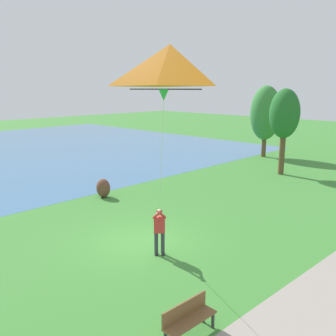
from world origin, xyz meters
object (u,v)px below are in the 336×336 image
Objects in this scene: person_kite_flyer at (159,228)px; lakeside_shrub at (103,188)px; flying_kite at (169,73)px; tree_treeline_left at (266,113)px; park_bench_near_walkway at (188,317)px; tree_horizon_far at (285,115)px.

person_kite_flyer is 1.74× the size of lakeside_shrub.
flying_kite is 26.22m from tree_treeline_left.
person_kite_flyer is at bearing 144.74° from park_bench_near_walkway.
flying_kite reaches higher than park_bench_near_walkway.
park_bench_near_walkway is 0.25× the size of tree_treeline_left.
person_kite_flyer reaches higher than park_bench_near_walkway.
flying_kite is 3.31× the size of park_bench_near_walkway.
park_bench_near_walkway is at bearing -63.70° from tree_treeline_left.
flying_kite is at bearing -28.98° from lakeside_shrub.
flying_kite is at bearing -64.25° from tree_treeline_left.
tree_horizon_far is 6.78m from tree_treeline_left.
tree_treeline_left is at bearing 115.75° from flying_kite.
tree_horizon_far is (-6.94, 18.37, -2.09)m from flying_kite.
person_kite_flyer is at bearing 138.36° from flying_kite.
flying_kite is 14.09m from lakeside_shrub.
lakeside_shrub reaches higher than park_bench_near_walkway.
tree_horizon_far is at bearing 101.75° from person_kite_flyer.
flying_kite is at bearing -69.30° from tree_horizon_far.
park_bench_near_walkway is at bearing -35.26° from person_kite_flyer.
tree_treeline_left reaches higher than lakeside_shrub.
person_kite_flyer is 1.20× the size of park_bench_near_walkway.
flying_kite reaches higher than tree_treeline_left.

